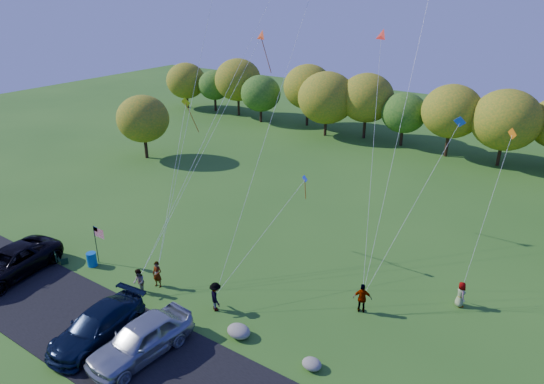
{
  "coord_description": "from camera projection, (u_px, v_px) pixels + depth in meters",
  "views": [
    {
      "loc": [
        18.13,
        -16.34,
        17.47
      ],
      "look_at": [
        2.94,
        6.0,
        6.01
      ],
      "focal_mm": 32.0,
      "sensor_mm": 36.0,
      "label": 1
    }
  ],
  "objects": [
    {
      "name": "ground",
      "position": [
        174.0,
        307.0,
        28.64
      ],
      "size": [
        140.0,
        140.0,
        0.0
      ],
      "primitive_type": "plane",
      "color": "#2C5D1A",
      "rests_on": "ground"
    },
    {
      "name": "asphalt_lane",
      "position": [
        120.0,
        345.0,
        25.58
      ],
      "size": [
        44.0,
        6.0,
        0.06
      ],
      "primitive_type": "cube",
      "color": "black",
      "rests_on": "ground"
    },
    {
      "name": "treeline",
      "position": [
        393.0,
        109.0,
        54.74
      ],
      "size": [
        77.08,
        27.5,
        8.14
      ],
      "color": "#352113",
      "rests_on": "ground"
    },
    {
      "name": "minivan_dark",
      "position": [
        10.0,
        263.0,
        31.4
      ],
      "size": [
        3.99,
        6.96,
        1.83
      ],
      "primitive_type": "imported",
      "rotation": [
        0.0,
        0.0,
        0.15
      ],
      "color": "black",
      "rests_on": "asphalt_lane"
    },
    {
      "name": "minivan_navy",
      "position": [
        97.0,
        326.0,
        25.67
      ],
      "size": [
        2.98,
        6.0,
        1.68
      ],
      "primitive_type": "imported",
      "rotation": [
        0.0,
        0.0,
        0.11
      ],
      "color": "black",
      "rests_on": "asphalt_lane"
    },
    {
      "name": "minivan_silver",
      "position": [
        141.0,
        339.0,
        24.51
      ],
      "size": [
        2.73,
        5.89,
        1.95
      ],
      "primitive_type": "imported",
      "rotation": [
        0.0,
        0.0,
        -0.08
      ],
      "color": "#AAB0B5",
      "rests_on": "asphalt_lane"
    },
    {
      "name": "flyer_a",
      "position": [
        157.0,
        274.0,
        30.32
      ],
      "size": [
        0.72,
        0.55,
        1.76
      ],
      "primitive_type": "imported",
      "rotation": [
        0.0,
        0.0,
        0.22
      ],
      "color": "#4C4C59",
      "rests_on": "ground"
    },
    {
      "name": "flyer_b",
      "position": [
        139.0,
        282.0,
        29.6
      ],
      "size": [
        1.04,
        0.98,
        1.7
      ],
      "primitive_type": "imported",
      "rotation": [
        0.0,
        0.0,
        -0.56
      ],
      "color": "#4C4C59",
      "rests_on": "ground"
    },
    {
      "name": "flyer_c",
      "position": [
        216.0,
        297.0,
        28.08
      ],
      "size": [
        1.35,
        1.22,
        1.82
      ],
      "primitive_type": "imported",
      "rotation": [
        0.0,
        0.0,
        2.54
      ],
      "color": "#4C4C59",
      "rests_on": "ground"
    },
    {
      "name": "flyer_d",
      "position": [
        362.0,
        298.0,
        27.92
      ],
      "size": [
        1.17,
        0.87,
        1.84
      ],
      "primitive_type": "imported",
      "rotation": [
        0.0,
        0.0,
        3.58
      ],
      "color": "#4C4C59",
      "rests_on": "ground"
    },
    {
      "name": "flyer_e",
      "position": [
        461.0,
        294.0,
        28.49
      ],
      "size": [
        0.87,
        0.93,
        1.59
      ],
      "primitive_type": "imported",
      "rotation": [
        0.0,
        0.0,
        2.2
      ],
      "color": "#4C4C59",
      "rests_on": "ground"
    },
    {
      "name": "park_bench",
      "position": [
        55.0,
        255.0,
        33.2
      ],
      "size": [
        1.83,
        1.04,
        1.04
      ],
      "rotation": [
        0.0,
        0.0,
        -0.42
      ],
      "color": "#13361A",
      "rests_on": "ground"
    },
    {
      "name": "trash_barrel",
      "position": [
        92.0,
        259.0,
        32.75
      ],
      "size": [
        0.65,
        0.65,
        0.97
      ],
      "primitive_type": "cylinder",
      "color": "#0B57B0",
      "rests_on": "ground"
    },
    {
      "name": "flag_assembly",
      "position": [
        98.0,
        236.0,
        32.32
      ],
      "size": [
        1.04,
        0.68,
        2.81
      ],
      "color": "black",
      "rests_on": "ground"
    },
    {
      "name": "boulder_near",
      "position": [
        239.0,
        331.0,
        26.14
      ],
      "size": [
        1.35,
        1.06,
        0.67
      ],
      "primitive_type": "ellipsoid",
      "color": "gray",
      "rests_on": "ground"
    },
    {
      "name": "boulder_far",
      "position": [
        312.0,
        364.0,
        23.97
      ],
      "size": [
        1.01,
        0.84,
        0.53
      ],
      "primitive_type": "ellipsoid",
      "color": "gray",
      "rests_on": "ground"
    }
  ]
}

